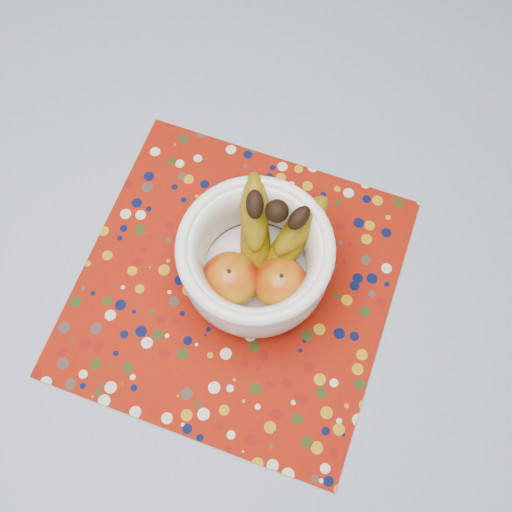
# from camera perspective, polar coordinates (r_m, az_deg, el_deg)

# --- Properties ---
(table) EXTENTS (1.20, 1.20, 0.75)m
(table) POSITION_cam_1_polar(r_m,az_deg,el_deg) (0.94, -8.16, -1.44)
(table) COLOR brown
(table) RESTS_ON ground
(tablecloth) EXTENTS (1.32, 1.32, 0.01)m
(tablecloth) POSITION_cam_1_polar(r_m,az_deg,el_deg) (0.86, -8.88, 0.32)
(tablecloth) COLOR #6685AA
(tablecloth) RESTS_ON table
(placemat) EXTENTS (0.49, 0.49, 0.00)m
(placemat) POSITION_cam_1_polar(r_m,az_deg,el_deg) (0.83, -1.97, -2.84)
(placemat) COLOR maroon
(placemat) RESTS_ON tablecloth
(fruit_bowl) EXTENTS (0.22, 0.21, 0.16)m
(fruit_bowl) POSITION_cam_1_polar(r_m,az_deg,el_deg) (0.76, 0.58, 0.12)
(fruit_bowl) COLOR white
(fruit_bowl) RESTS_ON placemat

